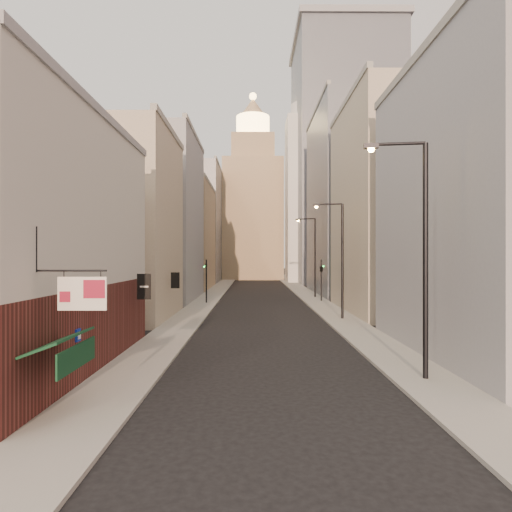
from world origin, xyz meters
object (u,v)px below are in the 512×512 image
Objects in this scene: streetlamp_mid at (339,253)px; traffic_light_left at (206,272)px; clock_tower at (253,206)px; streetlamp_near at (419,244)px; streetlamp_far at (313,252)px; traffic_light_right at (321,269)px; white_tower at (306,193)px.

streetlamp_mid is 1.97× the size of traffic_light_left.
streetlamp_near is (7.21, -84.71, -11.75)m from clock_tower.
traffic_light_left is (-13.01, -6.67, -2.28)m from streetlamp_far.
streetlamp_near is 2.06× the size of traffic_light_right.
streetlamp_mid is 1.97× the size of traffic_light_right.
white_tower is 4.03× the size of streetlamp_near.
white_tower is 36.53m from streetlamp_far.
white_tower is 4.03× the size of streetlamp_far.
clock_tower is 8.98× the size of traffic_light_left.
traffic_light_left is (-12.42, 29.95, -2.28)m from streetlamp_near.
streetlamp_far is at bearing -80.79° from clock_tower.
streetlamp_near reaches higher than traffic_light_right.
streetlamp_far is at bearing 101.04° from streetlamp_mid.
traffic_light_right is (0.74, 14.15, -1.80)m from streetlamp_mid.
clock_tower is 68.52m from streetlamp_mid.
streetlamp_near is 2.06× the size of traffic_light_left.
streetlamp_far reaches higher than streetlamp_near.
streetlamp_mid is at bearing 76.69° from traffic_light_right.
clock_tower is 85.83m from streetlamp_near.
streetlamp_far is at bearing -96.89° from traffic_light_right.
streetlamp_mid is 17.70m from traffic_light_left.
streetlamp_far is (-3.20, -34.09, -12.72)m from white_tower.
streetlamp_mid is at bearing -67.74° from streetlamp_far.
streetlamp_near is at bearing -93.07° from white_tower.
streetlamp_mid is 0.96× the size of streetlamp_far.
clock_tower is 50.12m from streetlamp_far.
traffic_light_right is (8.09, -52.92, -13.81)m from clock_tower.
traffic_light_left is (-5.21, -54.76, -14.03)m from clock_tower.
streetlamp_near is 1.04× the size of streetlamp_mid.
streetlamp_far is (0.59, 36.62, 0.00)m from streetlamp_near.
streetlamp_near is at bearing 78.11° from traffic_light_right.
white_tower is 71.95m from streetlamp_near.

